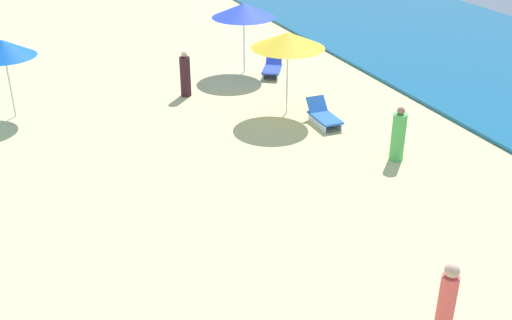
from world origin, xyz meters
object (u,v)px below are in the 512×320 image
umbrella_2 (244,10)px  lounge_chair_2_0 (272,68)px  lounge_chair_0_0 (323,116)px  beachgoer_0 (398,136)px  beachgoer_1 (446,304)px  beachgoer_2 (185,76)px  umbrella_5 (3,48)px  umbrella_0 (288,40)px

umbrella_2 → lounge_chair_2_0: 2.33m
lounge_chair_0_0 → umbrella_2: umbrella_2 is taller
lounge_chair_2_0 → beachgoer_0: (7.66, 0.18, 0.43)m
beachgoer_1 → beachgoer_2: bearing=27.3°
umbrella_5 → beachgoer_2: bearing=86.3°
umbrella_5 → beachgoer_1: 14.65m
umbrella_0 → beachgoer_0: size_ratio=1.72×
umbrella_5 → beachgoer_2: (0.35, 5.48, -1.48)m
umbrella_2 → umbrella_0: bearing=-3.9°
umbrella_0 → beachgoer_1: 10.51m
lounge_chair_0_0 → umbrella_0: bearing=120.0°
umbrella_2 → lounge_chair_2_0: bearing=49.7°
beachgoer_1 → lounge_chair_2_0: bearing=12.5°
umbrella_0 → lounge_chair_2_0: umbrella_0 is taller
umbrella_0 → lounge_chair_0_0: umbrella_0 is taller
beachgoer_2 → beachgoer_0: bearing=149.1°
beachgoer_2 → lounge_chair_2_0: bearing=-137.2°
lounge_chair_2_0 → beachgoer_2: size_ratio=0.96×
umbrella_2 → beachgoer_1: size_ratio=1.66×
umbrella_2 → beachgoer_0: bearing=6.9°
beachgoer_0 → beachgoer_2: beachgoer_2 is taller
lounge_chair_2_0 → umbrella_2: bearing=171.5°
beachgoer_0 → beachgoer_1: (6.08, -3.27, 0.06)m
umbrella_0 → umbrella_2: umbrella_0 is taller
umbrella_0 → umbrella_2: size_ratio=1.01×
umbrella_2 → beachgoer_1: bearing=-8.9°
lounge_chair_0_0 → umbrella_5: size_ratio=0.57×
lounge_chair_0_0 → beachgoer_1: (8.99, -2.63, 0.49)m
lounge_chair_2_0 → beachgoer_0: bearing=-56.8°
umbrella_5 → lounge_chair_0_0: bearing=63.3°
umbrella_2 → beachgoer_1: 14.70m
umbrella_2 → beachgoer_2: (1.49, -2.74, -1.61)m
beachgoer_1 → beachgoer_0: bearing=-3.1°
umbrella_2 → beachgoer_1: (14.44, -2.25, -1.57)m
umbrella_0 → beachgoer_1: bearing=-10.9°
lounge_chair_2_0 → beachgoer_0: size_ratio=0.98×
umbrella_5 → beachgoer_1: size_ratio=1.58×
beachgoer_0 → umbrella_5: bearing=77.7°
beachgoer_2 → beachgoer_1: bearing=122.6°
lounge_chair_0_0 → umbrella_2: bearing=95.2°
beachgoer_0 → beachgoer_2: (-6.88, -3.75, 0.02)m
umbrella_0 → beachgoer_0: (4.12, 1.30, -1.67)m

